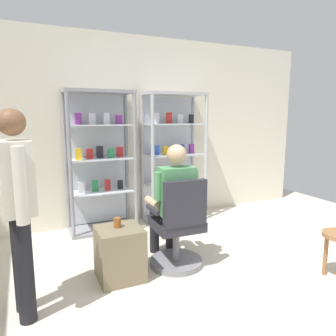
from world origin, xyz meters
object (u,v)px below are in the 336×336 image
at_px(office_chair, 178,231).
at_px(tea_glass, 117,223).
at_px(display_cabinet_left, 100,161).
at_px(storage_crate, 120,253).
at_px(standing_customer, 18,202).
at_px(display_cabinet_right, 172,156).
at_px(seated_shopkeeper, 172,198).

height_order(office_chair, tea_glass, office_chair).
bearing_deg(office_chair, display_cabinet_left, 107.34).
distance_m(storage_crate, standing_customer, 1.11).
bearing_deg(display_cabinet_left, display_cabinet_right, 0.01).
height_order(display_cabinet_right, standing_customer, display_cabinet_right).
bearing_deg(standing_customer, display_cabinet_left, 59.47).
xyz_separation_m(office_chair, tea_glass, (-0.63, 0.06, 0.17)).
bearing_deg(seated_shopkeeper, storage_crate, -167.94).
height_order(seated_shopkeeper, tea_glass, seated_shopkeeper).
relative_size(display_cabinet_left, storage_crate, 3.70).
height_order(storage_crate, tea_glass, tea_glass).
height_order(display_cabinet_left, display_cabinet_right, same).
height_order(display_cabinet_left, storage_crate, display_cabinet_left).
xyz_separation_m(display_cabinet_left, seated_shopkeeper, (0.47, -1.32, -0.25)).
xyz_separation_m(seated_shopkeeper, storage_crate, (-0.63, -0.13, -0.46)).
bearing_deg(seated_shopkeeper, standing_customer, -165.57).
bearing_deg(storage_crate, tea_glass, 106.17).
bearing_deg(display_cabinet_left, tea_glass, -96.57).
bearing_deg(storage_crate, seated_shopkeeper, 12.06).
distance_m(display_cabinet_right, storage_crate, 2.05).
bearing_deg(tea_glass, storage_crate, -73.83).
height_order(storage_crate, standing_customer, standing_customer).
bearing_deg(storage_crate, office_chair, -2.69).
distance_m(display_cabinet_left, office_chair, 1.66).
bearing_deg(display_cabinet_left, storage_crate, -96.16).
distance_m(display_cabinet_left, storage_crate, 1.63).
bearing_deg(seated_shopkeeper, display_cabinet_left, 109.59).
bearing_deg(office_chair, standing_customer, -171.62).
height_order(office_chair, storage_crate, office_chair).
xyz_separation_m(display_cabinet_right, storage_crate, (-1.26, -1.46, -0.71)).
height_order(display_cabinet_right, office_chair, display_cabinet_right).
bearing_deg(tea_glass, standing_customer, -162.06).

